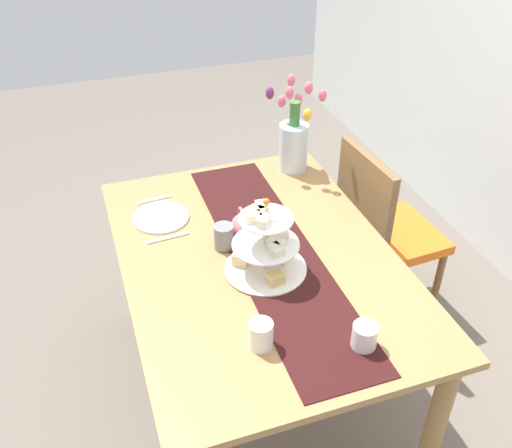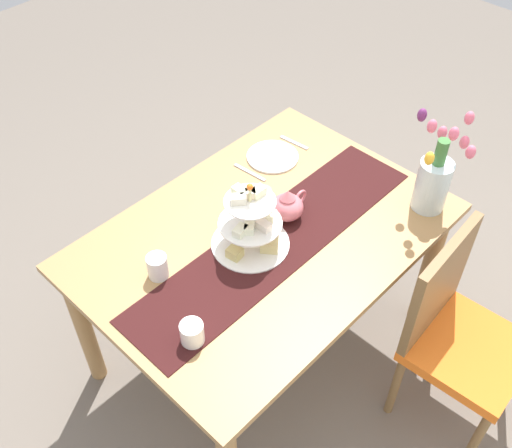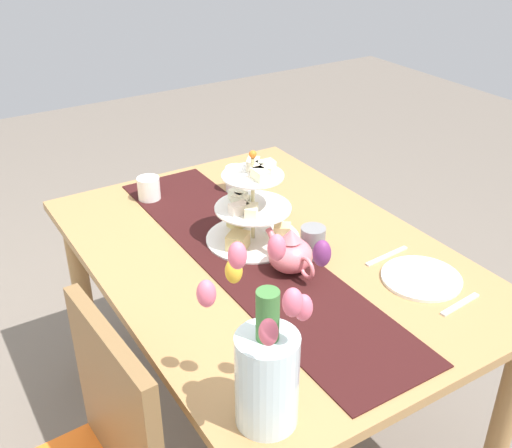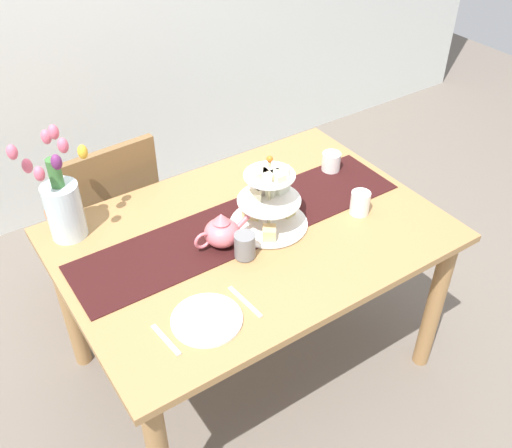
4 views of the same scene
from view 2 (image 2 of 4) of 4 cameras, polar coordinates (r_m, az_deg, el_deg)
ground_plane at (r=2.95m, az=0.67°, el=-11.08°), size 8.00×8.00×0.00m
dining_table at (r=2.44m, az=0.80°, el=-2.69°), size 1.42×1.00×0.75m
chair_left at (r=2.50m, az=18.29°, el=-9.44°), size 0.44×0.44×0.91m
table_runner at (r=2.33m, az=1.88°, el=-1.60°), size 1.34×0.31×0.00m
tiered_cake_stand at (r=2.25m, az=-0.47°, el=-0.19°), size 0.30×0.30×0.30m
teapot at (r=2.39m, az=2.96°, el=1.68°), size 0.24×0.13×0.14m
tulip_vase at (r=2.48m, az=16.40°, el=4.18°), size 0.26×0.27×0.43m
cream_jug at (r=2.03m, az=-6.02°, el=-10.16°), size 0.08×0.08×0.08m
dinner_plate_left at (r=2.71m, az=1.56°, el=6.33°), size 0.23×0.23×0.01m
fork_left at (r=2.79m, az=3.60°, el=7.64°), size 0.03×0.15×0.01m
knife_left at (r=2.63m, az=-0.59°, el=4.87°), size 0.03×0.17×0.01m
mug_grey at (r=2.43m, az=0.60°, el=2.34°), size 0.08×0.08×0.09m
mug_white_text at (r=2.22m, az=-9.22°, el=-3.96°), size 0.08×0.08×0.09m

